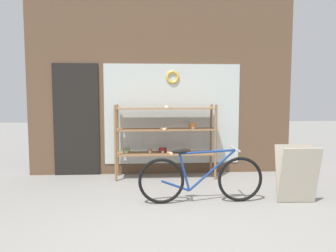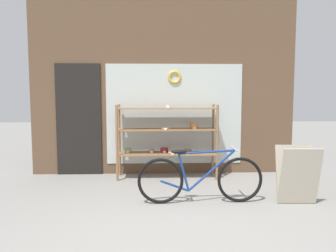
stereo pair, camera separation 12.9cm
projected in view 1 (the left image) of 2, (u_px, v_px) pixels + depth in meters
The scene contains 5 objects.
ground_plane at pixel (174, 232), 3.64m from camera, with size 30.00×30.00×0.00m, color gray.
storefront_facade at pixel (159, 88), 6.24m from camera, with size 5.02×0.13×3.40m.
display_case at pixel (166, 134), 5.96m from camera, with size 1.82×0.45×1.34m.
bicycle at pixel (201, 178), 4.59m from camera, with size 1.77×0.46×0.78m.
sandwich_board at pixel (297, 174), 4.59m from camera, with size 0.55×0.40×0.80m.
Camera 1 is at (-0.30, -3.50, 1.51)m, focal length 35.00 mm.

